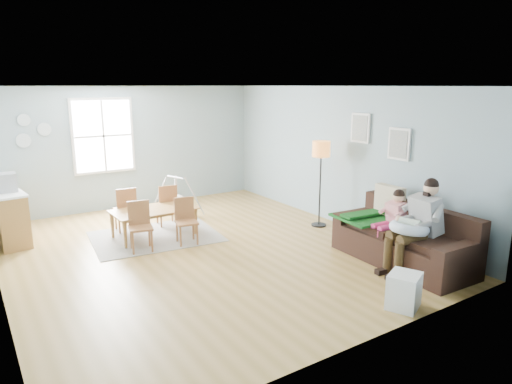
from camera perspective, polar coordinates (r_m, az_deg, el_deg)
room at (r=7.33m, az=-7.15°, el=10.81°), size 8.40×9.40×3.90m
window at (r=10.43m, az=-18.56°, el=6.67°), size 1.32×0.08×1.62m
pictures at (r=8.35m, az=15.11°, el=6.81°), size 0.05×1.34×0.74m
wall_plates at (r=10.15m, az=-26.35°, el=6.85°), size 0.67×0.02×0.66m
sofa at (r=7.53m, az=18.11°, el=-6.05°), size 1.04×2.25×0.89m
green_throw at (r=7.87m, az=13.82°, el=-3.02°), size 1.08×0.95×0.04m
beige_pillow at (r=7.92m, az=16.35°, el=-1.18°), size 0.17×0.55×0.55m
father at (r=7.10m, az=19.50°, el=-3.61°), size 0.99×0.50×1.40m
nursing_pillow at (r=7.00m, az=18.60°, el=-4.30°), size 0.64×0.62×0.23m
infant at (r=6.99m, az=18.40°, el=-3.62°), size 0.21×0.39×0.14m
toddler at (r=7.47m, az=16.74°, el=-2.53°), size 0.58×0.30×0.91m
floor_lamp at (r=8.84m, az=8.13°, el=4.44°), size 0.34×0.34×1.68m
storage_cube at (r=6.08m, az=17.98°, el=-11.69°), size 0.51×0.49×0.44m
rug at (r=8.61m, az=-12.43°, el=-5.44°), size 2.38×1.91×0.01m
dining_table at (r=8.54m, az=-12.51°, el=-3.82°), size 1.50×0.87×0.52m
chair_sw at (r=7.88m, az=-14.30°, el=-3.81°), size 0.45×0.45×0.83m
chair_se at (r=8.08m, az=-8.79°, el=-3.26°), size 0.43×0.43×0.80m
chair_nw at (r=8.91m, az=-15.95°, el=-1.82°), size 0.42×0.42×0.86m
chair_ne at (r=9.09m, az=-11.05°, el=-1.37°), size 0.42×0.42×0.83m
counter at (r=9.29m, az=-28.91°, el=-2.42°), size 0.69×1.73×0.94m
monitor at (r=8.86m, az=-28.86°, el=1.04°), size 0.34×0.32×0.32m
baby_swing at (r=9.73m, az=-9.92°, el=-0.85°), size 1.07×1.08×0.86m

